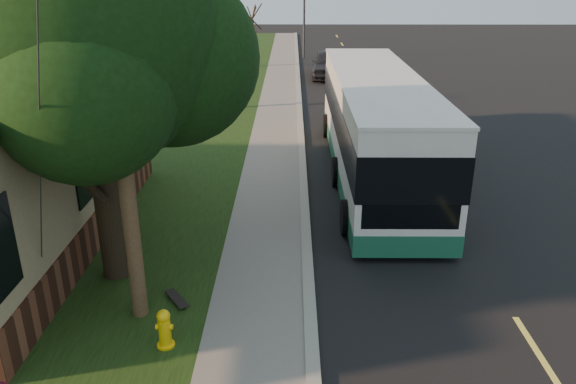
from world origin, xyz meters
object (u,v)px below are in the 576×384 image
object	(u,v)px
fire_hydrant	(164,329)
bare_tree_near	(224,64)
utility_pole	(113,79)
skateboard_main	(177,299)
bare_tree_far	(252,37)
distant_car	(328,64)
dumpster	(22,146)
traffic_signal	(304,14)
transit_bus	(375,124)
leafy_tree	(90,34)

from	to	relation	value
fire_hydrant	bare_tree_near	bearing A→B (deg)	92.86
utility_pole	skateboard_main	size ratio (longest dim) A/B	11.69
bare_tree_far	distant_car	xyz separation A→B (m)	(4.86, -3.59, -1.18)
bare_tree_near	distant_car	size ratio (longest dim) A/B	0.89
utility_pole	dumpster	world-z (taller)	utility_pole
utility_pole	distant_car	world-z (taller)	utility_pole
traffic_signal	transit_bus	world-z (taller)	traffic_signal
leafy_tree	distant_car	distance (m)	24.89
dumpster	transit_bus	bearing A→B (deg)	-4.10
utility_pole	transit_bus	bearing A→B (deg)	55.25
fire_hydrant	skateboard_main	size ratio (longest dim) A/B	0.95
bare_tree_far	distant_car	size ratio (longest dim) A/B	0.83
fire_hydrant	leafy_tree	distance (m)	5.65
fire_hydrant	distant_car	xyz separation A→B (m)	(4.46, 26.41, 0.39)
utility_pole	transit_bus	size ratio (longest dim) A/B	0.76
bare_tree_near	dumpster	distance (m)	10.20
utility_pole	bare_tree_far	bearing A→B (deg)	89.40
leafy_tree	distant_car	xyz separation A→B (m)	(6.03, 23.76, -4.34)
bare_tree_near	fire_hydrant	bearing A→B (deg)	-87.14
fire_hydrant	bare_tree_far	size ratio (longest dim) A/B	0.18
fire_hydrant	distant_car	bearing A→B (deg)	80.41
distant_car	fire_hydrant	bearing A→B (deg)	-96.21
dumpster	utility_pole	bearing A→B (deg)	-55.12
transit_bus	skateboard_main	size ratio (longest dim) A/B	15.44
utility_pole	bare_tree_far	size ratio (longest dim) A/B	2.25
bare_tree_far	transit_bus	distance (m)	21.62
leafy_tree	dumpster	world-z (taller)	leafy_tree
bare_tree_far	transit_bus	size ratio (longest dim) A/B	0.34
fire_hydrant	bare_tree_near	size ratio (longest dim) A/B	0.17
traffic_signal	fire_hydrant	bearing A→B (deg)	-95.21
fire_hydrant	transit_bus	world-z (taller)	transit_bus
fire_hydrant	utility_pole	bearing A→B (deg)	125.38
bare_tree_near	dumpster	size ratio (longest dim) A/B	2.42
bare_tree_near	distant_car	bearing A→B (deg)	57.48
distant_car	utility_pole	bearing A→B (deg)	-98.12
fire_hydrant	skateboard_main	world-z (taller)	fire_hydrant
transit_bus	utility_pole	bearing A→B (deg)	-124.75
bare_tree_far	traffic_signal	size ratio (longest dim) A/B	0.73
fire_hydrant	transit_bus	bearing A→B (deg)	61.66
skateboard_main	distant_car	distance (m)	25.40
bare_tree_far	distant_car	bearing A→B (deg)	-36.49
utility_pole	leafy_tree	distance (m)	1.94
leafy_tree	bare_tree_near	bearing A→B (deg)	87.50
transit_bus	distant_car	size ratio (longest dim) A/B	2.47
utility_pole	dumpster	distance (m)	11.52
bare_tree_far	traffic_signal	xyz separation A→B (m)	(3.50, 4.00, 1.16)
distant_car	leafy_tree	bearing A→B (deg)	-100.87
bare_tree_far	dumpster	bearing A→B (deg)	-107.90
bare_tree_far	dumpster	world-z (taller)	bare_tree_far
traffic_signal	bare_tree_far	bearing A→B (deg)	-131.19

